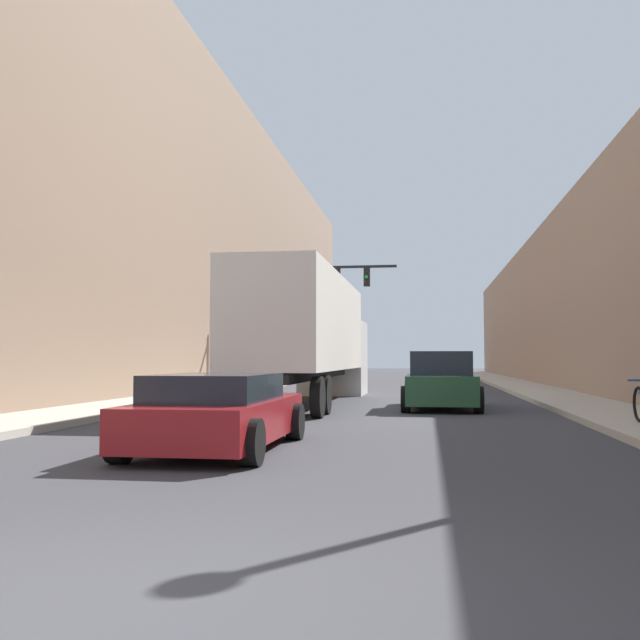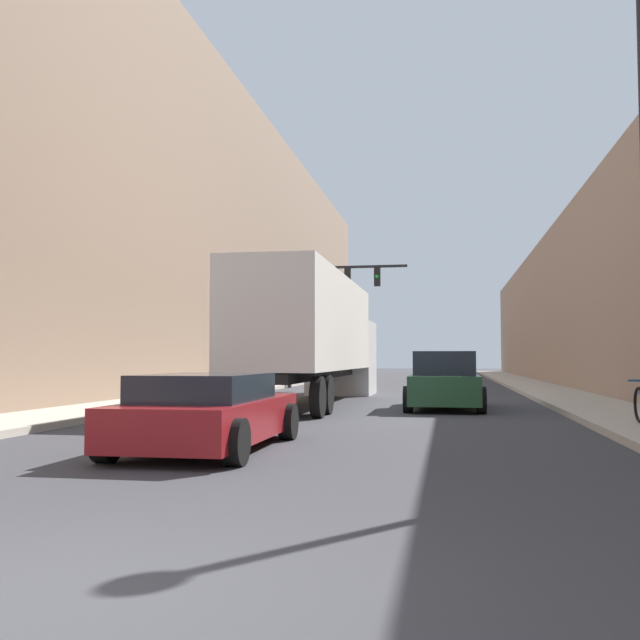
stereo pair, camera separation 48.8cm
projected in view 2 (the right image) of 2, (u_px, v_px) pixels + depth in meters
name	position (u px, v px, depth m)	size (l,w,h in m)	color
ground_plane	(12.00, 606.00, 4.11)	(200.00, 200.00, 0.00)	#38383D
sidewalk_right	(538.00, 388.00, 32.44)	(2.43, 80.00, 0.15)	#B2A899
sidewalk_left	(261.00, 386.00, 34.75)	(2.43, 80.00, 0.15)	#B2A899
building_right	(634.00, 299.00, 31.92)	(6.00, 80.00, 8.20)	#997A66
building_left	(180.00, 234.00, 35.91)	(6.00, 80.00, 15.45)	#846B56
semi_truck	(317.00, 335.00, 22.98)	(2.47, 13.92, 3.87)	silver
sedan_car	(208.00, 412.00, 11.17)	(2.10, 4.45, 1.19)	maroon
suv_car	(445.00, 382.00, 20.24)	(2.13, 4.69, 1.63)	#234C2D
traffic_signal_gantry	(321.00, 298.00, 34.78)	(5.87, 0.35, 6.17)	black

